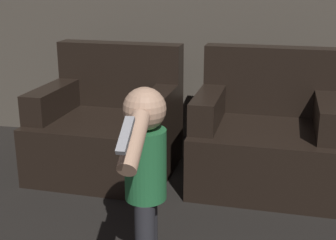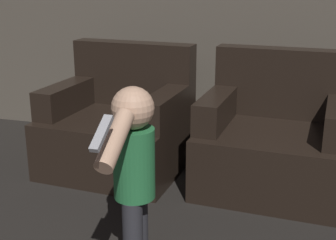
# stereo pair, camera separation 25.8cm
# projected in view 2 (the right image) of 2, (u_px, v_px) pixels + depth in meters

# --- Properties ---
(armchair_left) EXTENTS (0.97, 0.87, 0.87)m
(armchair_left) POSITION_uv_depth(u_px,v_px,m) (119.00, 126.00, 3.33)
(armchair_left) COLOR black
(armchair_left) RESTS_ON ground_plane
(armchair_right) EXTENTS (0.97, 0.87, 0.87)m
(armchair_right) POSITION_uv_depth(u_px,v_px,m) (275.00, 141.00, 3.04)
(armchair_right) COLOR black
(armchair_right) RESTS_ON ground_plane
(person_toddler) EXTENTS (0.19, 0.60, 0.87)m
(person_toddler) POSITION_uv_depth(u_px,v_px,m) (133.00, 164.00, 2.12)
(person_toddler) COLOR #28282D
(person_toddler) RESTS_ON ground_plane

